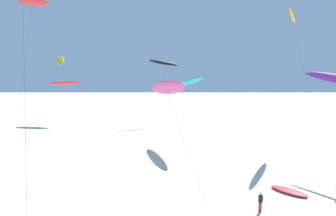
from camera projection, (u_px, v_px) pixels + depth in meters
flying_kite_0 at (64, 83)px, 60.05m from camera, size 7.98×8.86×9.60m
flying_kite_1 at (167, 87)px, 19.80m from camera, size 5.11×4.27×10.92m
flying_kite_2 at (164, 63)px, 60.64m from camera, size 6.91×6.53×14.47m
flying_kite_3 at (188, 82)px, 41.07m from camera, size 4.88×13.38×10.96m
flying_kite_6 at (60, 60)px, 44.73m from camera, size 4.77×11.65×14.52m
flying_kite_7 at (33, 2)px, 39.06m from camera, size 6.90×9.68×22.61m
flying_kite_8 at (292, 16)px, 42.33m from camera, size 4.84×13.00×21.01m
grounded_kite_1 at (289, 191)px, 24.90m from camera, size 3.28×3.23×0.31m
person_foreground_walker at (260, 201)px, 21.32m from camera, size 0.48×0.30×1.69m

